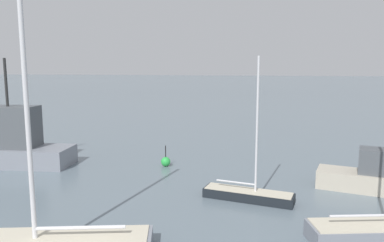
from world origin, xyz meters
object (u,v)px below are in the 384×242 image
object	(u,v)px
sailboat_4	(51,241)
sailboat_0	(248,193)
fishing_boat_0	(379,177)
channel_buoy_1	(166,161)
fishing_boat_1	(7,144)
sailboat_2	(380,230)

from	to	relation	value
sailboat_4	sailboat_0	bearing A→B (deg)	-147.83
fishing_boat_0	channel_buoy_1	distance (m)	12.07
fishing_boat_0	channel_buoy_1	size ratio (longest dim) A/B	4.42
fishing_boat_0	sailboat_4	bearing A→B (deg)	-130.74
sailboat_0	channel_buoy_1	bearing A→B (deg)	148.36
sailboat_4	channel_buoy_1	world-z (taller)	sailboat_4
sailboat_0	fishing_boat_1	world-z (taller)	fishing_boat_1
sailboat_2	sailboat_4	size ratio (longest dim) A/B	0.77
sailboat_2	channel_buoy_1	world-z (taller)	sailboat_2
sailboat_4	fishing_boat_1	xyz separation A→B (m)	(-9.79, 9.39, 0.86)
sailboat_2	fishing_boat_0	world-z (taller)	sailboat_2
fishing_boat_1	channel_buoy_1	size ratio (longest dim) A/B	6.64
sailboat_4	channel_buoy_1	xyz separation A→B (m)	(0.19, 11.51, -0.18)
sailboat_0	fishing_boat_1	distance (m)	15.88
sailboat_4	fishing_boat_1	bearing A→B (deg)	-60.84
sailboat_0	sailboat_4	distance (m)	8.94
fishing_boat_1	channel_buoy_1	world-z (taller)	fishing_boat_1
sailboat_4	fishing_boat_0	xyz separation A→B (m)	(12.08, 9.49, 0.31)
sailboat_0	sailboat_4	bearing A→B (deg)	-122.39
fishing_boat_0	sailboat_0	bearing A→B (deg)	-145.27
fishing_boat_1	channel_buoy_1	xyz separation A→B (m)	(9.97, 2.13, -1.05)
sailboat_4	channel_buoy_1	distance (m)	11.52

